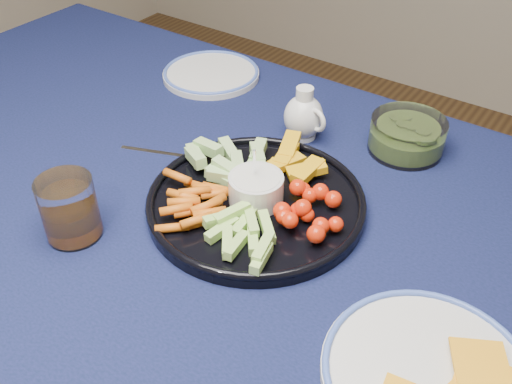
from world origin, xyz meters
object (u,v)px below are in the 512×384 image
Objects in this scene: creamer_pitcher at (304,116)px; cheese_plate at (429,372)px; pickle_bowl at (407,137)px; juice_tumbler at (70,212)px; side_plate_extra at (211,73)px; dining_table at (186,268)px; crudite_platter at (255,197)px.

cheese_plate is at bearing -42.85° from creamer_pitcher.
pickle_bowl is (0.17, 0.07, -0.01)m from creamer_pitcher.
creamer_pitcher reaches higher than pickle_bowl.
side_plate_extra is (-0.14, 0.50, -0.03)m from juice_tumbler.
dining_table is 0.44m from pickle_bowl.
dining_table is 0.20m from juice_tumbler.
cheese_plate is at bearing 7.07° from juice_tumbler.
dining_table is at bearing 174.83° from cheese_plate.
dining_table is at bearing -116.54° from pickle_bowl.
creamer_pitcher is at bearing 86.38° from dining_table.
pickle_bowl is at bearing 116.59° from cheese_plate.
side_plate_extra is (-0.66, 0.44, -0.00)m from cheese_plate.
juice_tumbler is (-0.31, -0.48, 0.01)m from pickle_bowl.
pickle_bowl is at bearing -2.74° from side_plate_extra.
crudite_platter reaches higher than pickle_bowl.
juice_tumbler reaches higher than dining_table.
creamer_pitcher reaches higher than side_plate_extra.
pickle_bowl is (0.13, 0.28, 0.01)m from crudite_platter.
juice_tumbler is (-0.14, -0.41, -0.00)m from creamer_pitcher.
pickle_bowl is 0.54× the size of cheese_plate.
juice_tumbler is 0.46× the size of side_plate_extra.
side_plate_extra is at bearing 177.26° from pickle_bowl.
creamer_pitcher is (0.02, 0.31, 0.13)m from dining_table.
crudite_platter is 0.22m from creamer_pitcher.
dining_table is 17.02× the size of creamer_pitcher.
crudite_platter is (0.06, 0.10, 0.11)m from dining_table.
cheese_plate is at bearing -63.41° from pickle_bowl.
crudite_platter is at bearing 47.77° from juice_tumbler.
juice_tumbler is at bearing -108.33° from creamer_pitcher.
creamer_pitcher is at bearing -158.97° from pickle_bowl.
creamer_pitcher is 0.30m from side_plate_extra.
creamer_pitcher is 0.48× the size of side_plate_extra.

